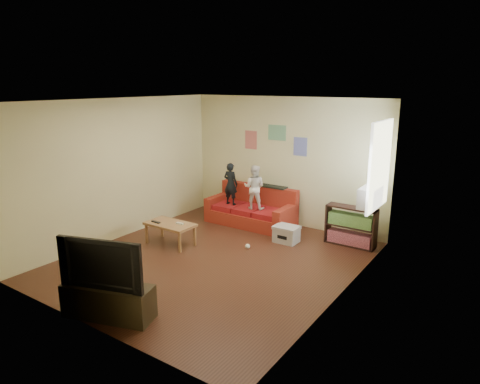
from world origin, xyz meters
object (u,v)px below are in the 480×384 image
Objects in this scene: file_box at (286,234)px; television at (105,261)px; sofa at (252,211)px; bookshelf at (351,228)px; child_b at (254,187)px; tv_stand at (109,301)px; coffee_table at (170,226)px; child_a at (231,184)px.

television reaches higher than file_box.
bookshelf is (2.21, -0.05, 0.05)m from sofa.
television is (-0.64, -3.69, 0.62)m from file_box.
television is (0.36, -4.11, -0.08)m from child_b.
bookshelf is 0.78× the size of tv_stand.
file_box is 0.40× the size of television.
child_b is 2.00× the size of file_box.
coffee_table is (-0.61, -1.91, 0.08)m from sofa.
child_b reaches higher than file_box.
tv_stand is (0.51, -4.27, -0.05)m from sofa.
child_b reaches higher than sofa.
file_box is at bearing 37.08° from coffee_table.
bookshelf is 4.56m from tv_stand.
child_a reaches higher than television.
tv_stand is (-1.71, -4.23, -0.11)m from bookshelf.
sofa is at bearing -161.39° from child_a.
tv_stand is at bearing 0.00° from television.
television is (0.00, 0.00, 0.56)m from tv_stand.
child_b is at bearing 66.53° from coffee_table.
child_b is (0.15, -0.16, 0.58)m from sofa.
sofa reaches higher than file_box.
child_a reaches higher than sofa.
child_b is at bearing 157.29° from file_box.
bookshelf is 0.81× the size of television.
tv_stand is at bearing 101.74° from child_a.
child_a reaches higher than tv_stand.
child_b is at bearing -48.02° from sofa.
coffee_table is at bearing 97.39° from tv_stand.
television reaches higher than coffee_table.
television is at bearing 0.00° from tv_stand.
child_a is 0.79× the size of television.
file_box is at bearing 140.83° from child_b.
file_box is 3.79m from television.
sofa is 4.06× the size of file_box.
sofa is 2.22m from bookshelf.
coffee_table is 2.00× the size of file_box.
child_a is at bearing 165.34° from file_box.
sofa reaches higher than coffee_table.
tv_stand reaches higher than file_box.
tv_stand is at bearing 78.52° from child_b.
child_b reaches higher than television.
sofa is 4.33m from television.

